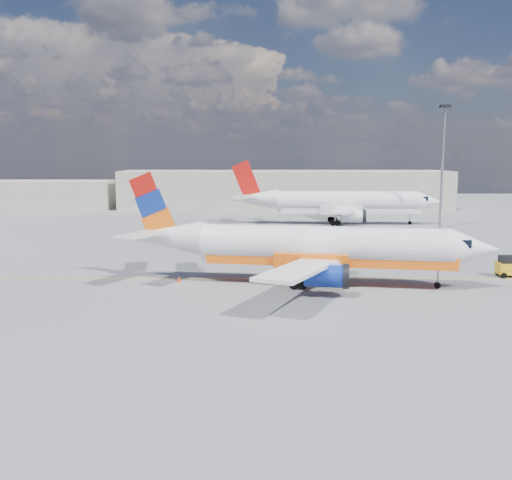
{
  "coord_description": "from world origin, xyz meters",
  "views": [
    {
      "loc": [
        -0.58,
        -48.96,
        11.47
      ],
      "look_at": [
        -0.86,
        4.09,
        3.5
      ],
      "focal_mm": 40.0,
      "sensor_mm": 36.0,
      "label": 1
    }
  ],
  "objects_px": {
    "second_jet": "(340,203)",
    "traffic_cone": "(179,280)",
    "gse_tug": "(512,267)",
    "main_jet": "(312,247)"
  },
  "relations": [
    {
      "from": "second_jet",
      "to": "gse_tug",
      "type": "relative_size",
      "value": 12.27
    },
    {
      "from": "second_jet",
      "to": "traffic_cone",
      "type": "bearing_deg",
      "value": -112.71
    },
    {
      "from": "main_jet",
      "to": "gse_tug",
      "type": "bearing_deg",
      "value": 18.29
    },
    {
      "from": "main_jet",
      "to": "gse_tug",
      "type": "relative_size",
      "value": 11.64
    },
    {
      "from": "second_jet",
      "to": "traffic_cone",
      "type": "distance_m",
      "value": 48.87
    },
    {
      "from": "gse_tug",
      "to": "second_jet",
      "type": "bearing_deg",
      "value": 105.96
    },
    {
      "from": "traffic_cone",
      "to": "gse_tug",
      "type": "bearing_deg",
      "value": 5.15
    },
    {
      "from": "second_jet",
      "to": "traffic_cone",
      "type": "xyz_separation_m",
      "value": [
        -20.69,
        -44.16,
        -3.24
      ]
    },
    {
      "from": "main_jet",
      "to": "traffic_cone",
      "type": "bearing_deg",
      "value": -172.01
    },
    {
      "from": "second_jet",
      "to": "gse_tug",
      "type": "distance_m",
      "value": 42.73
    }
  ]
}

